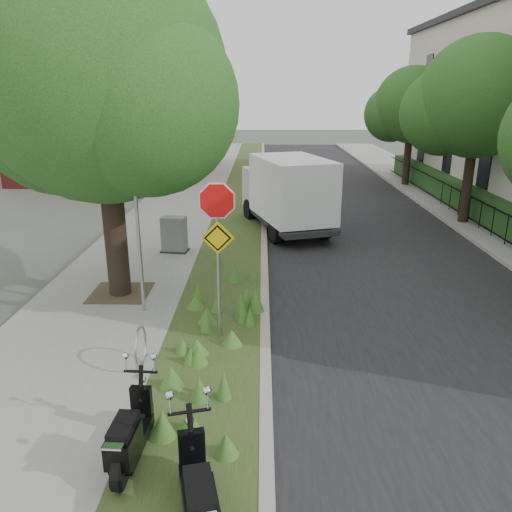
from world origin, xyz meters
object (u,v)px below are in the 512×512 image
Objects in this scene: scooter_far at (199,505)px; box_truck at (287,190)px; sign_assembly at (218,229)px; scooter_near at (129,441)px; utility_cabinet at (174,235)px.

box_truck is at bearing 83.27° from scooter_far.
sign_assembly reaches higher than scooter_near.
box_truck reaches higher than scooter_near.
box_truck is 4.63m from utility_cabinet.
box_truck is (2.58, 12.08, 0.99)m from scooter_near.
sign_assembly is 5.04m from scooter_far.
scooter_far is (0.16, -4.70, -1.80)m from sign_assembly.
box_truck reaches higher than scooter_far.
scooter_far reaches higher than scooter_near.
box_truck is at bearing 78.56° from sign_assembly.
box_truck is (1.55, 13.14, 0.95)m from scooter_far.
scooter_near is 12.39m from box_truck.
sign_assembly is 4.17m from scooter_near.
box_truck is 4.96× the size of utility_cabinet.
utility_cabinet is (-0.96, 9.22, 0.15)m from scooter_near.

